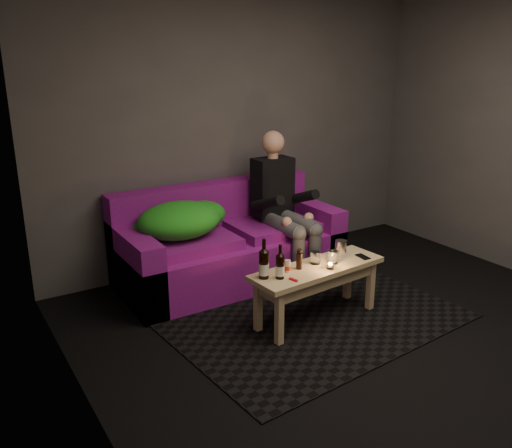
{
  "coord_description": "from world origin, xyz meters",
  "views": [
    {
      "loc": [
        -2.61,
        -2.2,
        1.99
      ],
      "look_at": [
        -0.35,
        1.41,
        0.62
      ],
      "focal_mm": 38.0,
      "sensor_mm": 36.0,
      "label": 1
    }
  ],
  "objects_px": {
    "beer_bottle_a": "(264,264)",
    "steel_cup": "(341,248)",
    "coffee_table": "(317,276)",
    "person": "(282,203)",
    "beer_bottle_b": "(280,266)",
    "sofa": "(228,247)"
  },
  "relations": [
    {
      "from": "sofa",
      "to": "coffee_table",
      "type": "xyz_separation_m",
      "value": [
        0.18,
        -1.06,
        0.06
      ]
    },
    {
      "from": "beer_bottle_a",
      "to": "sofa",
      "type": "bearing_deg",
      "value": 74.82
    },
    {
      "from": "person",
      "to": "beer_bottle_a",
      "type": "xyz_separation_m",
      "value": [
        -0.76,
        -0.88,
        -0.12
      ]
    },
    {
      "from": "coffee_table",
      "to": "beer_bottle_b",
      "type": "bearing_deg",
      "value": -174.19
    },
    {
      "from": "person",
      "to": "steel_cup",
      "type": "relative_size",
      "value": 10.33
    },
    {
      "from": "person",
      "to": "beer_bottle_b",
      "type": "relative_size",
      "value": 5.19
    },
    {
      "from": "coffee_table",
      "to": "steel_cup",
      "type": "bearing_deg",
      "value": 14.55
    },
    {
      "from": "coffee_table",
      "to": "steel_cup",
      "type": "relative_size",
      "value": 8.8
    },
    {
      "from": "coffee_table",
      "to": "beer_bottle_b",
      "type": "height_order",
      "value": "beer_bottle_b"
    },
    {
      "from": "sofa",
      "to": "beer_bottle_a",
      "type": "height_order",
      "value": "sofa"
    },
    {
      "from": "sofa",
      "to": "steel_cup",
      "type": "height_order",
      "value": "sofa"
    },
    {
      "from": "coffee_table",
      "to": "beer_bottle_b",
      "type": "xyz_separation_m",
      "value": [
        -0.37,
        -0.04,
        0.17
      ]
    },
    {
      "from": "coffee_table",
      "to": "steel_cup",
      "type": "distance_m",
      "value": 0.33
    },
    {
      "from": "person",
      "to": "beer_bottle_b",
      "type": "bearing_deg",
      "value": -125.35
    },
    {
      "from": "sofa",
      "to": "beer_bottle_a",
      "type": "bearing_deg",
      "value": -105.18
    },
    {
      "from": "beer_bottle_a",
      "to": "steel_cup",
      "type": "relative_size",
      "value": 2.31
    },
    {
      "from": "steel_cup",
      "to": "beer_bottle_b",
      "type": "bearing_deg",
      "value": -170.32
    },
    {
      "from": "person",
      "to": "coffee_table",
      "type": "bearing_deg",
      "value": -108.17
    },
    {
      "from": "beer_bottle_b",
      "to": "steel_cup",
      "type": "xyz_separation_m",
      "value": [
        0.66,
        0.11,
        -0.03
      ]
    },
    {
      "from": "sofa",
      "to": "person",
      "type": "bearing_deg",
      "value": -18.44
    },
    {
      "from": "coffee_table",
      "to": "steel_cup",
      "type": "height_order",
      "value": "steel_cup"
    },
    {
      "from": "person",
      "to": "coffee_table",
      "type": "relative_size",
      "value": 1.17
    }
  ]
}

